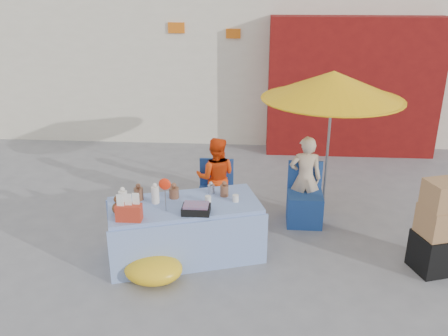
# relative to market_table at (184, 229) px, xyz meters

# --- Properties ---
(ground) EXTENTS (80.00, 80.00, 0.00)m
(ground) POSITION_rel_market_table_xyz_m (0.45, -0.16, -0.36)
(ground) COLOR slate
(ground) RESTS_ON ground
(market_table) EXTENTS (2.01, 1.37, 1.11)m
(market_table) POSITION_rel_market_table_xyz_m (0.00, 0.00, 0.00)
(market_table) COLOR #83A3D1
(market_table) RESTS_ON ground
(chair_left) EXTENTS (0.49, 0.48, 0.85)m
(chair_left) POSITION_rel_market_table_xyz_m (0.29, 0.97, -0.11)
(chair_left) COLOR navy
(chair_left) RESTS_ON ground
(chair_right) EXTENTS (0.49, 0.48, 0.85)m
(chair_right) POSITION_rel_market_table_xyz_m (1.54, 0.97, -0.11)
(chair_right) COLOR navy
(chair_right) RESTS_ON ground
(vendor_orange) EXTENTS (0.58, 0.46, 1.18)m
(vendor_orange) POSITION_rel_market_table_xyz_m (0.29, 1.10, 0.23)
(vendor_orange) COLOR #EB3E0C
(vendor_orange) RESTS_ON ground
(vendor_beige) EXTENTS (0.45, 0.30, 1.23)m
(vendor_beige) POSITION_rel_market_table_xyz_m (1.54, 1.10, 0.25)
(vendor_beige) COLOR tan
(vendor_beige) RESTS_ON ground
(umbrella) EXTENTS (1.90, 1.90, 2.09)m
(umbrella) POSITION_rel_market_table_xyz_m (1.84, 1.25, 1.53)
(umbrella) COLOR gray
(umbrella) RESTS_ON ground
(box_stack) EXTENTS (0.62, 0.56, 1.14)m
(box_stack) POSITION_rel_market_table_xyz_m (2.98, -0.11, 0.16)
(box_stack) COLOR black
(box_stack) RESTS_ON ground
(tarp_bundle) EXTENTS (0.82, 0.75, 0.30)m
(tarp_bundle) POSITION_rel_market_table_xyz_m (-0.28, -0.57, -0.21)
(tarp_bundle) COLOR yellow
(tarp_bundle) RESTS_ON ground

